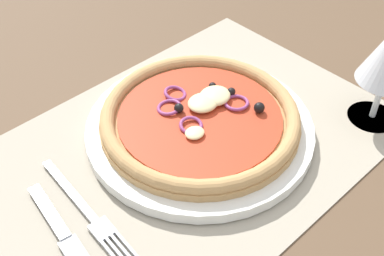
# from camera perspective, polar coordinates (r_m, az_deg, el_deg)

# --- Properties ---
(ground_plane) EXTENTS (1.90, 1.40, 0.02)m
(ground_plane) POSITION_cam_1_polar(r_m,az_deg,el_deg) (0.63, -0.55, -3.03)
(ground_plane) COLOR brown
(placemat) EXTENTS (0.51, 0.35, 0.00)m
(placemat) POSITION_cam_1_polar(r_m,az_deg,el_deg) (0.62, -0.56, -2.14)
(placemat) COLOR #A39984
(placemat) RESTS_ON ground_plane
(plate) EXTENTS (0.29, 0.29, 0.01)m
(plate) POSITION_cam_1_polar(r_m,az_deg,el_deg) (0.63, 0.88, -0.03)
(plate) COLOR silver
(plate) RESTS_ON placemat
(pizza) EXTENTS (0.25, 0.25, 0.03)m
(pizza) POSITION_cam_1_polar(r_m,az_deg,el_deg) (0.62, 0.93, 1.23)
(pizza) COLOR tan
(pizza) RESTS_ON plate
(fork) EXTENTS (0.03, 0.18, 0.00)m
(fork) POSITION_cam_1_polar(r_m,az_deg,el_deg) (0.56, -11.45, -9.72)
(fork) COLOR #B2B5BA
(fork) RESTS_ON placemat
(knife) EXTENTS (0.04, 0.20, 0.01)m
(knife) POSITION_cam_1_polar(r_m,az_deg,el_deg) (0.53, -13.23, -13.52)
(knife) COLOR #B2B5BA
(knife) RESTS_ON placemat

